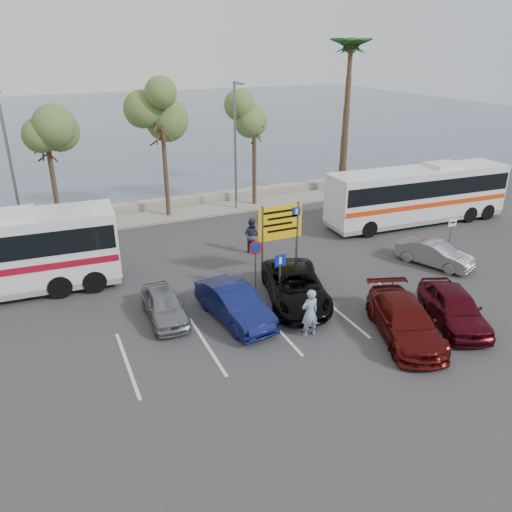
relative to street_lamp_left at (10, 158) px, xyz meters
name	(u,v)px	position (x,y,z in m)	size (l,w,h in m)	color
ground	(292,310)	(10.00, -13.52, -4.60)	(120.00, 120.00, 0.00)	#333336
kerb_strip	(191,213)	(10.00, 0.48, -4.52)	(44.00, 2.40, 0.15)	gray
seawall	(182,201)	(10.00, 2.48, -4.30)	(48.00, 0.80, 0.60)	gray
sea	(95,121)	(10.00, 46.48, -4.59)	(140.00, 140.00, 0.00)	#3E5363
tree_left	(45,128)	(2.00, 0.48, 1.41)	(3.20, 3.20, 7.20)	#382619
tree_mid	(161,110)	(8.50, 0.48, 2.06)	(3.20, 3.20, 8.00)	#382619
tree_right	(254,113)	(14.50, 0.48, 1.57)	(3.20, 3.20, 7.40)	#382619
palm_tree	(351,49)	(21.50, 0.48, 5.27)	(4.80, 4.80, 11.20)	#382619
street_lamp_left	(10,158)	(0.00, 0.00, 0.00)	(0.45, 1.15, 8.01)	slate
street_lamp_right	(236,140)	(13.00, 0.00, 0.00)	(0.45, 1.15, 8.01)	slate
direction_sign	(280,228)	(11.00, -10.32, -2.17)	(2.20, 0.12, 3.60)	slate
sign_no_stop	(256,257)	(9.40, -11.13, -3.02)	(0.60, 0.08, 2.35)	slate
sign_parking	(280,272)	(9.80, -12.73, -3.13)	(0.50, 0.07, 2.25)	slate
sign_taxi	(451,233)	(19.80, -12.03, -3.18)	(0.50, 0.07, 2.20)	slate
lane_markings	(278,328)	(8.86, -14.52, -4.60)	(12.02, 4.20, 0.01)	silver
coach_bus_right	(417,197)	(22.09, -6.85, -2.93)	(11.63, 3.07, 3.59)	silver
car_silver_a	(164,305)	(5.00, -12.02, -3.99)	(1.44, 3.58, 1.22)	gray
car_blue	(234,304)	(7.54, -13.24, -3.89)	(1.51, 4.33, 1.43)	#11174F
car_maroon	(405,320)	(12.90, -17.02, -3.90)	(1.95, 4.79, 1.39)	#53100D
car_red	(454,307)	(15.30, -17.02, -3.87)	(1.71, 4.25, 1.45)	#470A12
suv_black	(296,286)	(10.50, -12.85, -3.89)	(2.35, 5.11, 1.42)	black
car_silver_b	(434,254)	(18.63, -12.31, -3.98)	(1.31, 3.74, 1.23)	gray
pedestrian_near	(310,313)	(9.68, -15.48, -3.63)	(0.71, 0.46, 1.93)	#7E9BB8
pedestrian_far	(251,235)	(11.00, -7.02, -3.65)	(0.92, 0.72, 1.89)	#363952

